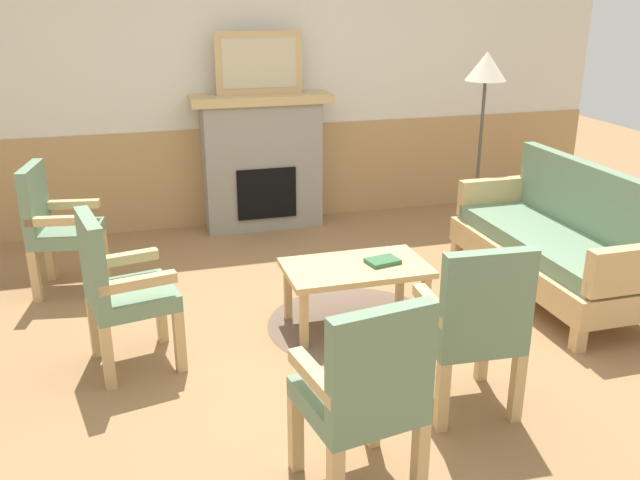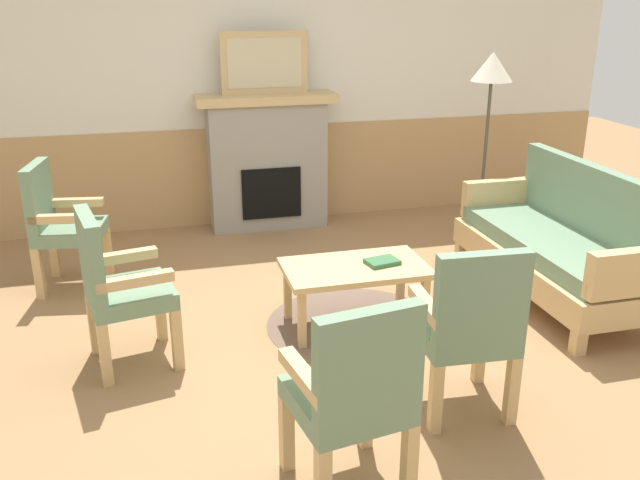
{
  "view_description": "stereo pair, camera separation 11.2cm",
  "coord_description": "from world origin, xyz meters",
  "px_view_note": "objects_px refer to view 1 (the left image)",
  "views": [
    {
      "loc": [
        -1.22,
        -3.87,
        2.15
      ],
      "look_at": [
        0.0,
        0.35,
        0.55
      ],
      "focal_mm": 38.05,
      "sensor_mm": 36.0,
      "label": 1
    },
    {
      "loc": [
        -1.11,
        -3.9,
        2.15
      ],
      "look_at": [
        0.0,
        0.35,
        0.55
      ],
      "focal_mm": 38.05,
      "sensor_mm": 36.0,
      "label": 2
    }
  ],
  "objects_px": {
    "fireplace": "(262,161)",
    "armchair_front_center": "(474,322)",
    "armchair_near_fireplace": "(55,223)",
    "coffee_table": "(356,273)",
    "book_on_table": "(383,261)",
    "armchair_front_left": "(365,390)",
    "couch": "(554,243)",
    "armchair_by_window_left": "(118,285)",
    "floor_lamp_by_couch": "(486,78)",
    "framed_picture": "(259,63)"
  },
  "relations": [
    {
      "from": "framed_picture",
      "to": "armchair_front_center",
      "type": "distance_m",
      "value": 3.57
    },
    {
      "from": "armchair_front_left",
      "to": "couch",
      "type": "bearing_deg",
      "value": 38.84
    },
    {
      "from": "framed_picture",
      "to": "armchair_near_fireplace",
      "type": "relative_size",
      "value": 0.82
    },
    {
      "from": "coffee_table",
      "to": "book_on_table",
      "type": "bearing_deg",
      "value": -4.81
    },
    {
      "from": "floor_lamp_by_couch",
      "to": "armchair_front_center",
      "type": "bearing_deg",
      "value": -118.72
    },
    {
      "from": "framed_picture",
      "to": "armchair_front_center",
      "type": "xyz_separation_m",
      "value": [
        0.44,
        -3.39,
        -1.02
      ]
    },
    {
      "from": "armchair_front_left",
      "to": "armchair_front_center",
      "type": "relative_size",
      "value": 1.0
    },
    {
      "from": "couch",
      "to": "armchair_near_fireplace",
      "type": "bearing_deg",
      "value": 163.03
    },
    {
      "from": "armchair_near_fireplace",
      "to": "armchair_by_window_left",
      "type": "bearing_deg",
      "value": -71.43
    },
    {
      "from": "book_on_table",
      "to": "armchair_front_left",
      "type": "xyz_separation_m",
      "value": [
        -0.69,
        -1.58,
        0.08
      ]
    },
    {
      "from": "armchair_front_left",
      "to": "floor_lamp_by_couch",
      "type": "height_order",
      "value": "floor_lamp_by_couch"
    },
    {
      "from": "fireplace",
      "to": "coffee_table",
      "type": "xyz_separation_m",
      "value": [
        0.18,
        -2.25,
        -0.27
      ]
    },
    {
      "from": "armchair_near_fireplace",
      "to": "armchair_front_left",
      "type": "height_order",
      "value": "same"
    },
    {
      "from": "coffee_table",
      "to": "armchair_front_center",
      "type": "relative_size",
      "value": 0.98
    },
    {
      "from": "couch",
      "to": "floor_lamp_by_couch",
      "type": "distance_m",
      "value": 1.73
    },
    {
      "from": "couch",
      "to": "armchair_by_window_left",
      "type": "bearing_deg",
      "value": -175.69
    },
    {
      "from": "framed_picture",
      "to": "couch",
      "type": "height_order",
      "value": "framed_picture"
    },
    {
      "from": "armchair_front_center",
      "to": "floor_lamp_by_couch",
      "type": "xyz_separation_m",
      "value": [
        1.43,
        2.61,
        0.91
      ]
    },
    {
      "from": "framed_picture",
      "to": "floor_lamp_by_couch",
      "type": "bearing_deg",
      "value": -22.77
    },
    {
      "from": "coffee_table",
      "to": "floor_lamp_by_couch",
      "type": "relative_size",
      "value": 0.57
    },
    {
      "from": "fireplace",
      "to": "armchair_front_left",
      "type": "relative_size",
      "value": 1.33
    },
    {
      "from": "couch",
      "to": "floor_lamp_by_couch",
      "type": "relative_size",
      "value": 1.07
    },
    {
      "from": "armchair_by_window_left",
      "to": "armchair_front_center",
      "type": "bearing_deg",
      "value": -29.37
    },
    {
      "from": "book_on_table",
      "to": "armchair_near_fireplace",
      "type": "relative_size",
      "value": 0.22
    },
    {
      "from": "floor_lamp_by_couch",
      "to": "coffee_table",
      "type": "bearing_deg",
      "value": -139.03
    },
    {
      "from": "armchair_by_window_left",
      "to": "fireplace",
      "type": "bearing_deg",
      "value": 60.56
    },
    {
      "from": "armchair_by_window_left",
      "to": "armchair_front_center",
      "type": "relative_size",
      "value": 1.0
    },
    {
      "from": "fireplace",
      "to": "armchair_near_fireplace",
      "type": "relative_size",
      "value": 1.33
    },
    {
      "from": "book_on_table",
      "to": "armchair_by_window_left",
      "type": "distance_m",
      "value": 1.72
    },
    {
      "from": "coffee_table",
      "to": "armchair_near_fireplace",
      "type": "distance_m",
      "value": 2.3
    },
    {
      "from": "fireplace",
      "to": "armchair_by_window_left",
      "type": "distance_m",
      "value": 2.74
    },
    {
      "from": "framed_picture",
      "to": "armchair_front_left",
      "type": "height_order",
      "value": "framed_picture"
    },
    {
      "from": "floor_lamp_by_couch",
      "to": "framed_picture",
      "type": "bearing_deg",
      "value": 157.23
    },
    {
      "from": "fireplace",
      "to": "armchair_front_center",
      "type": "xyz_separation_m",
      "value": [
        0.44,
        -3.39,
        -0.11
      ]
    },
    {
      "from": "book_on_table",
      "to": "armchair_near_fireplace",
      "type": "bearing_deg",
      "value": 150.83
    },
    {
      "from": "armchair_by_window_left",
      "to": "armchair_front_left",
      "type": "distance_m",
      "value": 1.78
    },
    {
      "from": "coffee_table",
      "to": "armchair_front_center",
      "type": "distance_m",
      "value": 1.18
    },
    {
      "from": "fireplace",
      "to": "coffee_table",
      "type": "relative_size",
      "value": 1.35
    },
    {
      "from": "couch",
      "to": "armchair_near_fireplace",
      "type": "relative_size",
      "value": 1.84
    },
    {
      "from": "coffee_table",
      "to": "floor_lamp_by_couch",
      "type": "xyz_separation_m",
      "value": [
        1.69,
        1.47,
        1.06
      ]
    },
    {
      "from": "book_on_table",
      "to": "armchair_by_window_left",
      "type": "xyz_separation_m",
      "value": [
        -1.71,
        -0.12,
        0.08
      ]
    },
    {
      "from": "framed_picture",
      "to": "couch",
      "type": "distance_m",
      "value": 3.02
    },
    {
      "from": "fireplace",
      "to": "armchair_front_left",
      "type": "xyz_separation_m",
      "value": [
        -0.33,
        -3.85,
        -0.11
      ]
    },
    {
      "from": "fireplace",
      "to": "armchair_front_center",
      "type": "distance_m",
      "value": 3.42
    },
    {
      "from": "book_on_table",
      "to": "armchair_by_window_left",
      "type": "bearing_deg",
      "value": -175.92
    },
    {
      "from": "armchair_front_left",
      "to": "armchair_near_fireplace",
      "type": "bearing_deg",
      "value": 117.71
    },
    {
      "from": "couch",
      "to": "armchair_by_window_left",
      "type": "height_order",
      "value": "same"
    },
    {
      "from": "book_on_table",
      "to": "armchair_front_center",
      "type": "bearing_deg",
      "value": -86.23
    },
    {
      "from": "floor_lamp_by_couch",
      "to": "armchair_front_left",
      "type": "bearing_deg",
      "value": -125.61
    },
    {
      "from": "fireplace",
      "to": "couch",
      "type": "xyz_separation_m",
      "value": [
        1.78,
        -2.15,
        -0.26
      ]
    }
  ]
}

